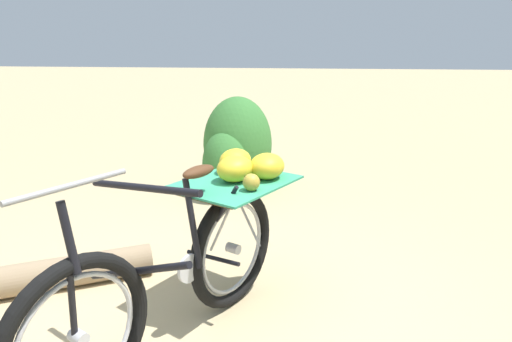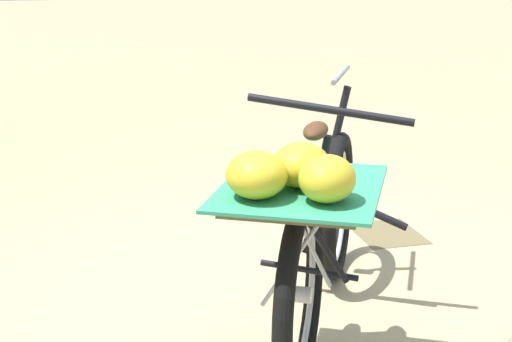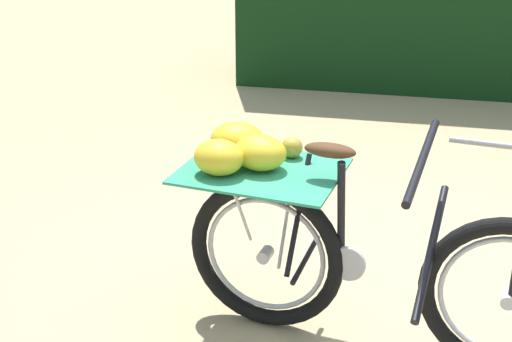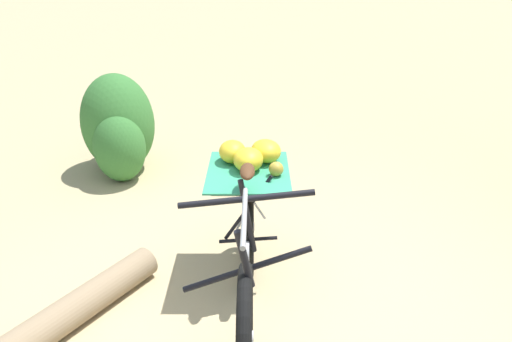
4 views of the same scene
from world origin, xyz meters
The scene contains 4 objects.
ground_plane centered at (0.00, 0.00, 0.00)m, with size 60.00×60.00×0.00m, color tan.
bicycle centered at (0.31, 0.21, 0.50)m, with size 1.72×1.09×1.03m.
fallen_log centered at (0.52, 1.46, 0.10)m, with size 0.20×0.20×1.75m, color #937A5B.
shrub_cluster centered at (2.88, 0.43, 0.45)m, with size 1.08×0.74×1.02m.
Camera 4 is at (-1.91, 1.30, 2.05)m, focal length 33.34 mm.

